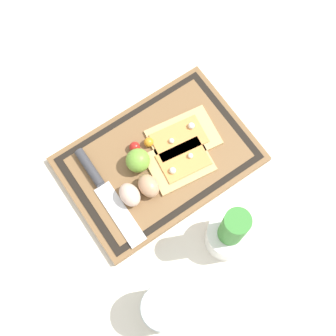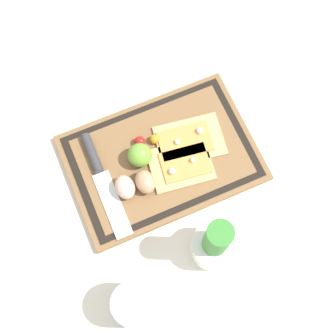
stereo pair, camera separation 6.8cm
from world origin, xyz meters
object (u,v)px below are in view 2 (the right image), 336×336
object	(u,v)px
pizza_slice_far	(182,164)
sauce_jar	(135,305)
pizza_slice_near	(189,140)
herb_pot	(214,244)
lime	(140,155)
egg_pink	(125,187)
cherry_tomato_red	(140,141)
egg_brown	(145,182)
knife	(98,168)
cherry_tomato_yellow	(154,140)

from	to	relation	value
pizza_slice_far	sauce_jar	world-z (taller)	sauce_jar
pizza_slice_near	herb_pot	distance (m)	0.26
lime	pizza_slice_near	bearing A→B (deg)	178.28
egg_pink	lime	xyz separation A→B (m)	(-0.06, -0.06, 0.01)
cherry_tomato_red	herb_pot	size ratio (longest dim) A/B	0.13
lime	herb_pot	size ratio (longest dim) A/B	0.28
egg_brown	egg_pink	world-z (taller)	same
lime	herb_pot	distance (m)	0.27
pizza_slice_near	lime	size ratio (longest dim) A/B	3.07
pizza_slice_far	cherry_tomato_red	size ratio (longest dim) A/B	6.14
herb_pot	sauce_jar	xyz separation A→B (m)	(0.20, 0.05, -0.02)
knife	lime	world-z (taller)	lime
pizza_slice_near	cherry_tomato_red	bearing A→B (deg)	-20.71
egg_brown	lime	world-z (taller)	lime
egg_pink	herb_pot	size ratio (longest dim) A/B	0.29
cherry_tomato_red	sauce_jar	size ratio (longest dim) A/B	0.24
knife	cherry_tomato_red	world-z (taller)	cherry_tomato_red
egg_brown	lime	distance (m)	0.06
pizza_slice_near	lime	xyz separation A→B (m)	(0.12, -0.00, 0.02)
pizza_slice_near	pizza_slice_far	size ratio (longest dim) A/B	1.10
egg_pink	pizza_slice_near	bearing A→B (deg)	-164.00
knife	egg_brown	size ratio (longest dim) A/B	4.51
sauce_jar	egg_brown	bearing A→B (deg)	-117.00
pizza_slice_near	pizza_slice_far	distance (m)	0.06
pizza_slice_far	knife	distance (m)	0.20
knife	egg_pink	xyz separation A→B (m)	(-0.04, 0.07, 0.01)
lime	cherry_tomato_yellow	distance (m)	0.06
cherry_tomato_red	egg_brown	bearing A→B (deg)	74.59
egg_brown	lime	size ratio (longest dim) A/B	1.03
pizza_slice_far	egg_brown	size ratio (longest dim) A/B	2.70
knife	egg_pink	size ratio (longest dim) A/B	4.51
pizza_slice_near	sauce_jar	distance (m)	0.40
knife	sauce_jar	world-z (taller)	sauce_jar
knife	egg_pink	distance (m)	0.09
cherry_tomato_yellow	herb_pot	bearing A→B (deg)	94.05
pizza_slice_near	cherry_tomato_red	size ratio (longest dim) A/B	6.78
pizza_slice_near	cherry_tomato_yellow	world-z (taller)	same
pizza_slice_far	egg_pink	distance (m)	0.14
pizza_slice_far	cherry_tomato_red	xyz separation A→B (m)	(0.07, -0.09, 0.01)
cherry_tomato_red	egg_pink	bearing A→B (deg)	51.66
pizza_slice_far	lime	xyz separation A→B (m)	(0.08, -0.05, 0.02)
lime	herb_pot	world-z (taller)	herb_pot
cherry_tomato_yellow	sauce_jar	xyz separation A→B (m)	(0.18, 0.33, 0.01)
egg_pink	herb_pot	world-z (taller)	herb_pot
knife	pizza_slice_near	bearing A→B (deg)	174.68
pizza_slice_far	egg_brown	xyz separation A→B (m)	(0.10, 0.01, 0.02)
pizza_slice_far	knife	size ratio (longest dim) A/B	0.60
pizza_slice_near	egg_pink	bearing A→B (deg)	16.00
herb_pot	sauce_jar	size ratio (longest dim) A/B	1.87
egg_pink	cherry_tomato_red	bearing A→B (deg)	-128.34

